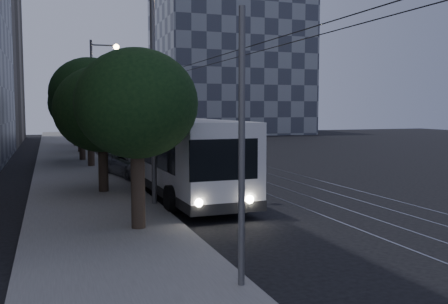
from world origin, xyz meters
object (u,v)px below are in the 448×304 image
pickup_silver (140,164)px  car_white_a (123,151)px  streetlamp_near (163,68)px  trolleybus (177,154)px  car_white_b (108,147)px  streetlamp_far (97,87)px  car_white_c (106,146)px  car_white_d (108,140)px

pickup_silver → car_white_a: 10.84m
streetlamp_near → trolleybus: bearing=66.8°
car_white_b → streetlamp_near: (-0.50, -24.29, 4.88)m
pickup_silver → streetlamp_near: 9.70m
car_white_a → streetlamp_far: bearing=138.7°
car_white_c → streetlamp_far: (-1.10, -4.58, 4.96)m
car_white_a → streetlamp_far: 5.50m
streetlamp_near → pickup_silver: bearing=86.6°
pickup_silver → car_white_b: pickup_silver is taller
car_white_a → car_white_c: (-0.60, 6.32, -0.03)m
pickup_silver → car_white_c: bearing=79.6°
pickup_silver → car_white_b: 15.82m
streetlamp_near → streetlamp_far: 21.04m
trolleybus → streetlamp_far: (-1.82, 18.17, 3.76)m
car_white_a → car_white_d: size_ratio=1.05×
pickup_silver → car_white_b: bearing=79.6°
pickup_silver → car_white_a: pickup_silver is taller
streetlamp_near → car_white_c: bearing=88.9°
car_white_a → car_white_b: (-0.60, 5.00, -0.03)m
streetlamp_far → car_white_a: bearing=-45.6°
car_white_a → car_white_b: car_white_a is taller
trolleybus → car_white_b: size_ratio=3.09×
pickup_silver → car_white_b: size_ratio=1.35×
trolleybus → car_white_b: 21.48m
trolleybus → streetlamp_near: size_ratio=1.48×
car_white_b → streetlamp_near: streetlamp_near is taller
streetlamp_near → streetlamp_far: (-0.60, 21.03, 0.08)m
car_white_d → streetlamp_near: bearing=-116.3°
pickup_silver → streetlamp_far: size_ratio=0.63×
car_white_c → car_white_d: (1.06, 8.37, 0.00)m
streetlamp_far → car_white_d: bearing=80.6°
trolleybus → car_white_c: size_ratio=3.51×
car_white_b → car_white_d: bearing=94.3°
car_white_c → car_white_d: 8.44m
pickup_silver → car_white_d: 25.53m
streetlamp_far → car_white_c: bearing=76.5°
trolleybus → pickup_silver: bearing=95.7°
trolleybus → streetlamp_near: bearing=-114.8°
car_white_a → car_white_d: 14.70m
car_white_a → car_white_c: size_ratio=1.02×
car_white_b → car_white_d: car_white_d is taller
car_white_c → streetlamp_far: size_ratio=0.41×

